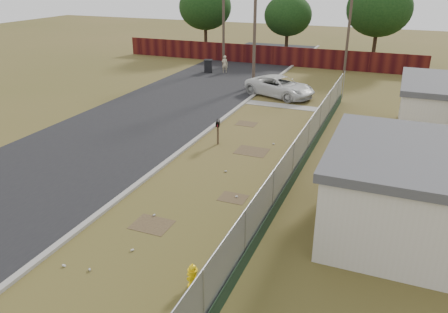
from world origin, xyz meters
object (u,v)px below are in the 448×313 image
at_px(pickup_truck, 280,86).
at_px(pedestrian, 225,64).
at_px(fire_hydrant, 193,276).
at_px(trash_bin, 208,66).
at_px(mailbox, 218,125).

height_order(pickup_truck, pedestrian, pedestrian).
bearing_deg(fire_hydrant, pedestrian, 110.20).
bearing_deg(trash_bin, pedestrian, 14.50).
bearing_deg(pickup_truck, fire_hydrant, -149.97).
height_order(fire_hydrant, mailbox, mailbox).
bearing_deg(mailbox, trash_bin, 115.65).
height_order(pickup_truck, trash_bin, pickup_truck).
xyz_separation_m(pickup_truck, trash_bin, (-8.20, 5.54, -0.14)).
height_order(fire_hydrant, pedestrian, pedestrian).
bearing_deg(trash_bin, pickup_truck, -34.07).
relative_size(pickup_truck, pedestrian, 3.38).
bearing_deg(fire_hydrant, pickup_truck, 98.77).
xyz_separation_m(mailbox, pickup_truck, (0.45, 10.59, -0.33)).
bearing_deg(trash_bin, mailbox, -64.35).
xyz_separation_m(pedestrian, trash_bin, (-1.46, -0.38, -0.19)).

